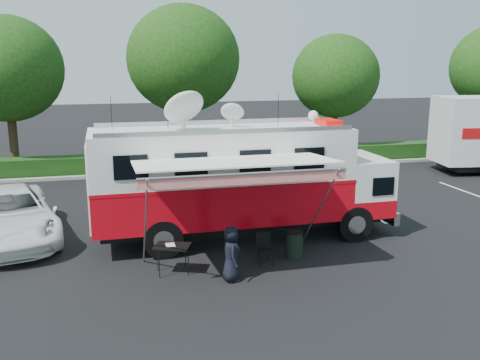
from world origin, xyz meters
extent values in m
plane|color=black|center=(0.00, 0.00, 0.00)|extent=(120.00, 120.00, 0.00)
cube|color=#9E998E|center=(4.00, 11.00, 0.07)|extent=(60.00, 0.35, 0.15)
cube|color=black|center=(4.00, 11.90, 0.50)|extent=(60.00, 1.20, 1.00)
cylinder|color=black|center=(-9.00, 13.00, 2.20)|extent=(0.44, 0.44, 4.40)
ellipsoid|color=#14380F|center=(-9.00, 13.00, 5.46)|extent=(5.63, 5.63, 5.35)
cylinder|color=black|center=(0.00, 13.00, 2.40)|extent=(0.44, 0.44, 4.80)
ellipsoid|color=#14380F|center=(0.00, 13.00, 5.95)|extent=(6.14, 6.14, 5.84)
cylinder|color=black|center=(9.00, 13.00, 2.00)|extent=(0.44, 0.44, 4.00)
ellipsoid|color=#14380F|center=(9.00, 13.00, 4.96)|extent=(5.12, 5.12, 4.86)
cube|color=silver|center=(-6.50, 3.00, 0.00)|extent=(0.12, 5.50, 0.01)
cube|color=silver|center=(-0.50, 3.00, 0.00)|extent=(0.12, 5.50, 0.01)
cube|color=silver|center=(5.50, 3.00, 0.00)|extent=(0.12, 5.50, 0.01)
cube|color=silver|center=(11.50, 3.00, 0.00)|extent=(0.12, 5.50, 0.01)
cube|color=black|center=(0.00, 0.00, 0.60)|extent=(9.37, 1.52, 0.33)
cylinder|color=black|center=(3.49, -1.20, 0.60)|extent=(1.20, 0.35, 1.20)
cylinder|color=black|center=(3.49, 1.20, 0.60)|extent=(1.20, 0.35, 1.20)
cylinder|color=black|center=(-2.83, -1.20, 0.60)|extent=(1.20, 0.35, 1.20)
cylinder|color=black|center=(-2.83, 1.20, 0.60)|extent=(1.20, 0.35, 1.20)
cube|color=silver|center=(4.96, 0.00, 0.65)|extent=(0.22, 2.72, 0.44)
cube|color=silver|center=(4.14, 0.00, 1.69)|extent=(1.52, 2.72, 1.85)
cube|color=red|center=(4.14, 0.00, 1.03)|extent=(1.55, 2.74, 0.60)
cube|color=black|center=(4.85, 0.00, 2.01)|extent=(0.13, 2.42, 0.76)
cube|color=red|center=(-0.76, 0.00, 1.42)|extent=(8.28, 2.72, 1.31)
cube|color=red|center=(-0.76, 0.00, 2.07)|extent=(8.30, 2.74, 0.11)
cube|color=silver|center=(-0.76, 0.00, 2.89)|extent=(8.28, 2.72, 1.52)
cube|color=silver|center=(-0.76, 0.00, 3.69)|extent=(8.28, 2.72, 0.09)
cube|color=#CC0505|center=(2.94, 0.00, 3.84)|extent=(0.60, 1.03, 0.17)
sphere|color=silver|center=(2.83, 1.09, 3.95)|extent=(0.37, 0.37, 0.37)
ellipsoid|color=silver|center=(-1.96, -0.16, 4.47)|extent=(1.31, 1.31, 0.39)
ellipsoid|color=silver|center=(-0.33, 0.22, 4.25)|extent=(0.76, 0.76, 0.22)
cylinder|color=black|center=(-4.14, 0.44, 4.25)|extent=(0.02, 0.02, 1.09)
cylinder|color=black|center=(-2.40, 0.44, 4.25)|extent=(0.02, 0.02, 1.09)
cylinder|color=black|center=(1.31, 0.44, 4.25)|extent=(0.02, 0.02, 1.09)
cube|color=white|center=(-0.98, -2.67, 3.16)|extent=(5.45, 2.61, 0.22)
cube|color=red|center=(-0.98, -3.96, 2.96)|extent=(5.45, 0.04, 0.30)
cylinder|color=#B2B2B7|center=(-0.98, -3.98, 3.09)|extent=(5.45, 0.07, 0.07)
cylinder|color=#B2B2B7|center=(-3.45, -2.74, 1.55)|extent=(0.05, 2.80, 3.14)
cylinder|color=#B2B2B7|center=(1.49, -2.74, 1.55)|extent=(0.05, 2.80, 3.14)
imported|color=silver|center=(-7.64, 1.69, 0.00)|extent=(4.15, 6.65, 1.72)
imported|color=black|center=(-1.23, -3.38, 0.00)|extent=(0.53, 0.78, 1.53)
cube|color=black|center=(-2.71, -2.47, 0.80)|extent=(1.16, 1.00, 0.05)
cylinder|color=black|center=(-3.11, -2.72, 0.40)|extent=(0.02, 0.02, 0.80)
cylinder|color=black|center=(-3.11, -2.22, 0.40)|extent=(0.02, 0.02, 0.80)
cylinder|color=black|center=(-2.31, -2.72, 0.40)|extent=(0.02, 0.02, 0.80)
cylinder|color=black|center=(-2.31, -2.22, 0.40)|extent=(0.02, 0.02, 0.80)
cube|color=silver|center=(-2.76, -2.42, 0.83)|extent=(0.25, 0.34, 0.01)
cube|color=black|center=(-0.01, -2.50, 0.44)|extent=(0.51, 0.51, 0.04)
cube|color=black|center=(-0.01, -2.28, 0.68)|extent=(0.44, 0.12, 0.48)
cylinder|color=black|center=(-0.18, -2.67, 0.22)|extent=(0.02, 0.02, 0.44)
cylinder|color=black|center=(-0.18, -2.32, 0.22)|extent=(0.02, 0.02, 0.44)
cylinder|color=black|center=(0.17, -2.67, 0.22)|extent=(0.02, 0.02, 0.44)
cylinder|color=black|center=(0.17, -2.32, 0.22)|extent=(0.02, 0.02, 0.44)
cylinder|color=black|center=(1.05, -2.10, 0.39)|extent=(0.50, 0.50, 0.77)
cylinder|color=black|center=(1.05, -2.10, 0.79)|extent=(0.54, 0.54, 0.04)
cylinder|color=black|center=(14.80, 8.02, 0.54)|extent=(1.08, 0.32, 1.08)
camera|label=1|loc=(-4.37, -16.65, 5.88)|focal=40.00mm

